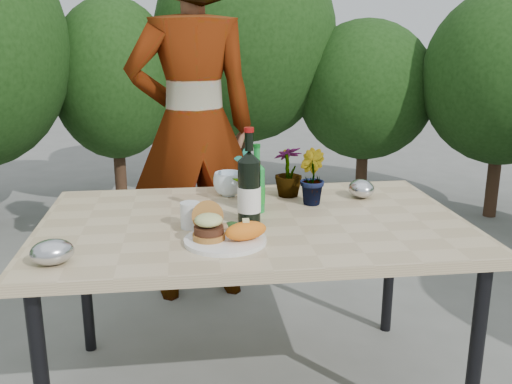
{
  "coord_description": "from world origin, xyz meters",
  "views": [
    {
      "loc": [
        -0.25,
        -2.05,
        1.43
      ],
      "look_at": [
        0.0,
        -0.08,
        0.88
      ],
      "focal_mm": 40.0,
      "sensor_mm": 36.0,
      "label": 1
    }
  ],
  "objects": [
    {
      "name": "sparkling_water",
      "position": [
        0.03,
        0.1,
        0.85
      ],
      "size": [
        0.07,
        0.07,
        0.27
      ],
      "rotation": [
        0.0,
        0.0,
        -0.18
      ],
      "color": "#188731",
      "rests_on": "patio_table"
    },
    {
      "name": "patio_table",
      "position": [
        0.0,
        0.0,
        0.69
      ],
      "size": [
        1.6,
        1.0,
        0.75
      ],
      "color": "tan",
      "rests_on": "ground"
    },
    {
      "name": "grilled_veg",
      "position": [
        -0.11,
        -0.14,
        0.78
      ],
      "size": [
        0.08,
        0.05,
        0.03
      ],
      "color": "olive",
      "rests_on": "dinner_plate"
    },
    {
      "name": "seedling_mid",
      "position": [
        0.26,
        0.18,
        0.86
      ],
      "size": [
        0.13,
        0.15,
        0.23
      ],
      "primitive_type": "imported",
      "rotation": [
        0.0,
        0.0,
        1.82
      ],
      "color": "#246121",
      "rests_on": "patio_table"
    },
    {
      "name": "wine_bottle",
      "position": [
        -0.02,
        -0.05,
        0.88
      ],
      "size": [
        0.09,
        0.09,
        0.36
      ],
      "rotation": [
        0.0,
        0.0,
        0.06
      ],
      "color": "black",
      "rests_on": "patio_table"
    },
    {
      "name": "burger_stack",
      "position": [
        -0.18,
        -0.22,
        0.81
      ],
      "size": [
        0.11,
        0.16,
        0.11
      ],
      "color": "#B7722D",
      "rests_on": "dinner_plate"
    },
    {
      "name": "person",
      "position": [
        -0.2,
        0.98,
        0.95
      ],
      "size": [
        0.76,
        0.56,
        1.9
      ],
      "primitive_type": "imported",
      "rotation": [
        0.0,
        0.0,
        3.31
      ],
      "color": "#96694B",
      "rests_on": "ground"
    },
    {
      "name": "shrub_hedge",
      "position": [
        -0.08,
        1.68,
        1.17
      ],
      "size": [
        6.88,
        5.28,
        2.29
      ],
      "color": "#382316",
      "rests_on": "ground"
    },
    {
      "name": "foil_packet_right",
      "position": [
        0.5,
        0.24,
        0.79
      ],
      "size": [
        0.11,
        0.14,
        0.08
      ],
      "primitive_type": "ellipsoid",
      "rotation": [
        0.0,
        0.0,
        1.6
      ],
      "color": "silver",
      "rests_on": "patio_table"
    },
    {
      "name": "seedling_left",
      "position": [
        0.01,
        0.23,
        0.86
      ],
      "size": [
        0.14,
        0.12,
        0.22
      ],
      "primitive_type": "imported",
      "rotation": [
        0.0,
        0.0,
        0.36
      ],
      "color": "#235F20",
      "rests_on": "patio_table"
    },
    {
      "name": "seedling_right",
      "position": [
        0.19,
        0.31,
        0.86
      ],
      "size": [
        0.15,
        0.15,
        0.22
      ],
      "primitive_type": "imported",
      "rotation": [
        0.0,
        0.0,
        3.45
      ],
      "color": "#296021",
      "rests_on": "patio_table"
    },
    {
      "name": "plastic_cup",
      "position": [
        -0.24,
        -0.07,
        0.8
      ],
      "size": [
        0.07,
        0.07,
        0.09
      ],
      "primitive_type": "cylinder",
      "color": "silver",
      "rests_on": "patio_table"
    },
    {
      "name": "dinner_plate",
      "position": [
        -0.13,
        -0.24,
        0.76
      ],
      "size": [
        0.28,
        0.28,
        0.01
      ],
      "primitive_type": "cylinder",
      "color": "white",
      "rests_on": "patio_table"
    },
    {
      "name": "blue_bowl",
      "position": [
        -0.07,
        0.35,
        0.8
      ],
      "size": [
        0.13,
        0.13,
        0.1
      ],
      "primitive_type": "imported",
      "rotation": [
        0.0,
        0.0,
        0.02
      ],
      "color": "white",
      "rests_on": "patio_table"
    },
    {
      "name": "sweet_potato",
      "position": [
        -0.06,
        -0.26,
        0.8
      ],
      "size": [
        0.17,
        0.12,
        0.06
      ],
      "primitive_type": "ellipsoid",
      "rotation": [
        0.0,
        0.0,
        0.35
      ],
      "color": "orange",
      "rests_on": "dinner_plate"
    },
    {
      "name": "foil_packet_left",
      "position": [
        -0.66,
        -0.35,
        0.79
      ],
      "size": [
        0.16,
        0.14,
        0.08
      ],
      "primitive_type": "ellipsoid",
      "rotation": [
        0.0,
        0.0,
        0.28
      ],
      "color": "#B1B3B8",
      "rests_on": "patio_table"
    }
  ]
}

